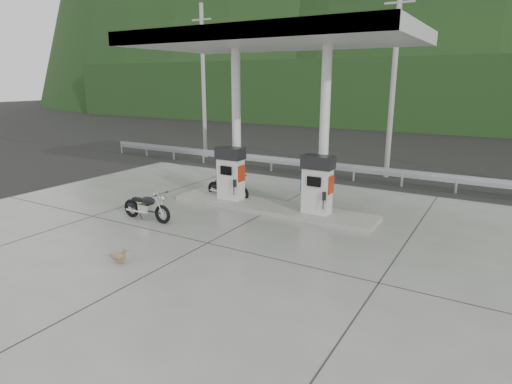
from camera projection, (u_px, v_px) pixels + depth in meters
The scene contains 17 objects.
ground at pixel (229, 232), 12.09m from camera, with size 160.00×160.00×0.00m, color black.
forecourt_apron at pixel (229, 232), 12.09m from camera, with size 18.00×14.00×0.02m, color slate.
pump_island at pixel (271, 207), 14.15m from camera, with size 7.00×1.40×0.15m, color gray.
gas_pump_left at pixel (231, 173), 14.68m from camera, with size 0.95×0.55×1.80m, color silver, non-canonical shape.
gas_pump_right at pixel (317, 185), 13.11m from camera, with size 0.95×0.55×1.80m, color silver, non-canonical shape.
canopy_column_left at pixel (236, 126), 14.61m from camera, with size 0.30×0.30×5.00m, color white.
canopy_column_right at pixel (324, 131), 13.04m from camera, with size 0.30×0.30×5.00m, color white.
canopy_roof at pixel (273, 39), 12.80m from camera, with size 8.50×5.00×0.40m, color silver.
guardrail at pixel (332, 162), 18.57m from camera, with size 26.00×0.16×1.42m, color #B0B3B9, non-canonical shape.
road at pixel (356, 165), 21.66m from camera, with size 60.00×7.00×0.01m, color black.
utility_pole_a at pixel (203, 83), 22.92m from camera, with size 0.22×0.22×8.00m, color gray.
utility_pole_b at pixel (393, 84), 18.00m from camera, with size 0.22×0.22×8.00m, color gray.
tree_band at pixel (426, 94), 36.31m from camera, with size 80.00×6.00×6.00m, color black.
forested_hills at pixel (461, 110), 62.05m from camera, with size 100.00×40.00×140.00m, color black, non-canonical shape.
motorcycle_left at pixel (146, 207), 13.01m from camera, with size 1.72×0.54×0.81m, color black, non-canonical shape.
motorcycle_right at pixel (228, 188), 15.36m from camera, with size 1.68×0.53×0.80m, color black, non-canonical shape.
duck at pixel (118, 257), 9.99m from camera, with size 0.44×0.12×0.32m, color brown, non-canonical shape.
Camera 1 is at (6.46, -9.42, 4.18)m, focal length 30.00 mm.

